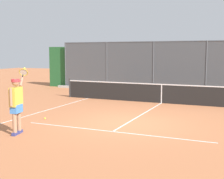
# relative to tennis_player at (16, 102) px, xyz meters

# --- Properties ---
(ground_plane) EXTENTS (60.00, 60.00, 0.00)m
(ground_plane) POSITION_rel_tennis_player_xyz_m (-2.60, -2.76, -1.02)
(ground_plane) COLOR #B76B42
(court_line_markings) EXTENTS (8.27, 11.15, 0.01)m
(court_line_markings) POSITION_rel_tennis_player_xyz_m (-2.60, -1.21, -1.01)
(court_line_markings) COLOR white
(court_line_markings) RESTS_ON ground
(fence_backdrop) EXTENTS (19.12, 1.37, 3.20)m
(fence_backdrop) POSITION_rel_tennis_player_xyz_m (-2.60, -12.25, 0.42)
(fence_backdrop) COLOR #474C51
(fence_backdrop) RESTS_ON ground
(tennis_net) EXTENTS (10.63, 0.09, 1.07)m
(tennis_net) POSITION_rel_tennis_player_xyz_m (-2.60, -7.56, -0.52)
(tennis_net) COLOR #2D2D2D
(tennis_net) RESTS_ON ground
(tennis_player) EXTENTS (0.68, 1.34, 2.01)m
(tennis_player) POSITION_rel_tennis_player_xyz_m (0.00, 0.00, 0.00)
(tennis_player) COLOR navy
(tennis_player) RESTS_ON ground
(tennis_ball_near_net) EXTENTS (0.07, 0.07, 0.07)m
(tennis_ball_near_net) POSITION_rel_tennis_player_xyz_m (0.49, -2.12, -0.98)
(tennis_ball_near_net) COLOR #CCDB33
(tennis_ball_near_net) RESTS_ON ground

